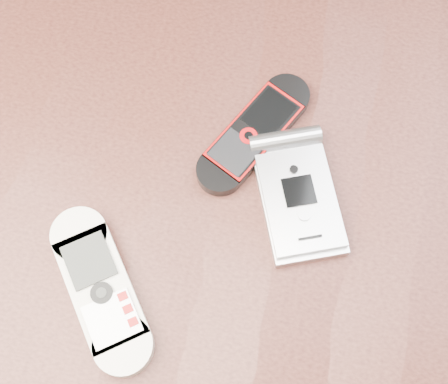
{
  "coord_description": "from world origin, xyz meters",
  "views": [
    {
      "loc": [
        0.04,
        -0.17,
        1.22
      ],
      "look_at": [
        0.01,
        0.0,
        0.76
      ],
      "focal_mm": 50.0,
      "sensor_mm": 36.0,
      "label": 1
    }
  ],
  "objects_px": {
    "nokia_white": "(101,289)",
    "nokia_black_red": "(254,133)",
    "table": "(219,234)",
    "motorola_razr": "(299,198)"
  },
  "relations": [
    {
      "from": "table",
      "to": "nokia_white",
      "type": "distance_m",
      "value": 0.16
    },
    {
      "from": "table",
      "to": "nokia_white",
      "type": "relative_size",
      "value": 8.79
    },
    {
      "from": "nokia_black_red",
      "to": "motorola_razr",
      "type": "distance_m",
      "value": 0.07
    },
    {
      "from": "nokia_black_red",
      "to": "motorola_razr",
      "type": "xyz_separation_m",
      "value": [
        0.05,
        -0.05,
        0.0
      ]
    },
    {
      "from": "table",
      "to": "motorola_razr",
      "type": "distance_m",
      "value": 0.13
    },
    {
      "from": "nokia_black_red",
      "to": "motorola_razr",
      "type": "height_order",
      "value": "motorola_razr"
    },
    {
      "from": "nokia_black_red",
      "to": "nokia_white",
      "type": "bearing_deg",
      "value": -92.81
    },
    {
      "from": "nokia_black_red",
      "to": "table",
      "type": "bearing_deg",
      "value": -80.35
    },
    {
      "from": "nokia_white",
      "to": "nokia_black_red",
      "type": "bearing_deg",
      "value": 23.35
    },
    {
      "from": "nokia_black_red",
      "to": "motorola_razr",
      "type": "relative_size",
      "value": 1.12
    }
  ]
}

